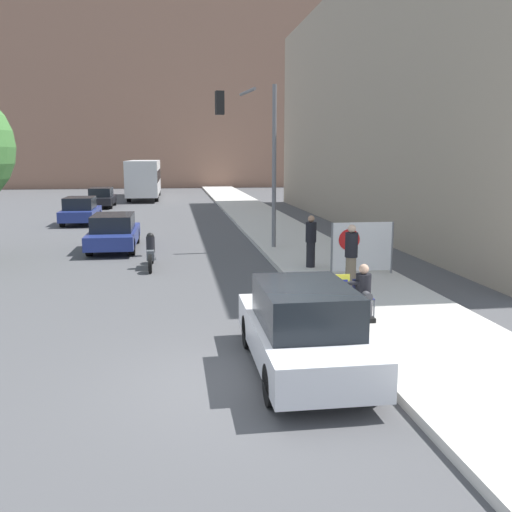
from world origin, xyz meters
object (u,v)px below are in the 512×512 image
object	(u,v)px
protest_banner	(362,247)
parked_car_curbside	(303,329)
car_on_road_nearest	(114,232)
city_bus_on_road	(144,177)
traffic_light_pole	(255,141)
seated_protester	(364,290)
motorcycle_on_road	(151,253)
car_on_road_midblock	(80,211)
jogger_on_sidewalk	(351,256)
car_on_road_distant	(102,198)
pedestrian_behind	(311,241)

from	to	relation	value
protest_banner	parked_car_curbside	xyz separation A→B (m)	(-3.38, -6.98, -0.24)
car_on_road_nearest	city_bus_on_road	xyz separation A→B (m)	(-0.08, 27.51, 1.16)
traffic_light_pole	seated_protester	bearing A→B (deg)	-84.28
traffic_light_pole	motorcycle_on_road	distance (m)	5.99
seated_protester	car_on_road_midblock	distance (m)	22.14
jogger_on_sidewalk	car_on_road_nearest	world-z (taller)	jogger_on_sidewalk
car_on_road_midblock	motorcycle_on_road	world-z (taller)	car_on_road_midblock
seated_protester	car_on_road_distant	bearing A→B (deg)	98.48
motorcycle_on_road	protest_banner	bearing A→B (deg)	-23.16
car_on_road_midblock	car_on_road_distant	bearing A→B (deg)	90.50
pedestrian_behind	car_on_road_nearest	xyz separation A→B (m)	(-6.63, 5.45, -0.30)
seated_protester	pedestrian_behind	world-z (taller)	pedestrian_behind
pedestrian_behind	car_on_road_nearest	distance (m)	8.59
pedestrian_behind	car_on_road_midblock	world-z (taller)	pedestrian_behind
seated_protester	jogger_on_sidewalk	size ratio (longest dim) A/B	0.68
city_bus_on_road	parked_car_curbside	bearing A→B (deg)	-83.67
seated_protester	car_on_road_nearest	xyz separation A→B (m)	(-6.43, 11.17, -0.08)
car_on_road_distant	motorcycle_on_road	xyz separation A→B (m)	(4.31, -23.22, -0.19)
protest_banner	city_bus_on_road	bearing A→B (deg)	103.06
jogger_on_sidewalk	city_bus_on_road	bearing A→B (deg)	-84.26
motorcycle_on_road	pedestrian_behind	bearing A→B (deg)	-15.50
parked_car_curbside	city_bus_on_road	size ratio (longest dim) A/B	0.36
protest_banner	car_on_road_midblock	world-z (taller)	protest_banner
pedestrian_behind	motorcycle_on_road	world-z (taller)	pedestrian_behind
seated_protester	car_on_road_midblock	xyz separation A→B (m)	(-9.07, 20.19, -0.06)
car_on_road_midblock	car_on_road_distant	xyz separation A→B (m)	(-0.09, 10.16, -0.02)
jogger_on_sidewalk	car_on_road_distant	world-z (taller)	jogger_on_sidewalk
city_bus_on_road	car_on_road_distant	bearing A→B (deg)	-107.69
car_on_road_midblock	motorcycle_on_road	size ratio (longest dim) A/B	1.85
protest_banner	car_on_road_distant	xyz separation A→B (m)	(-10.61, 25.91, -0.29)
jogger_on_sidewalk	motorcycle_on_road	world-z (taller)	jogger_on_sidewalk
car_on_road_nearest	car_on_road_midblock	bearing A→B (deg)	106.37
jogger_on_sidewalk	pedestrian_behind	world-z (taller)	jogger_on_sidewalk
jogger_on_sidewalk	motorcycle_on_road	size ratio (longest dim) A/B	0.76
seated_protester	city_bus_on_road	distance (m)	39.24
traffic_light_pole	parked_car_curbside	bearing A→B (deg)	-94.38
jogger_on_sidewalk	pedestrian_behind	xyz separation A→B (m)	(-0.39, 2.94, -0.03)
car_on_road_nearest	car_on_road_midblock	world-z (taller)	car_on_road_midblock
car_on_road_midblock	motorcycle_on_road	xyz separation A→B (m)	(4.22, -13.06, -0.21)
protest_banner	motorcycle_on_road	distance (m)	6.86
seated_protester	protest_banner	xyz separation A→B (m)	(1.44, 4.44, 0.21)
motorcycle_on_road	seated_protester	bearing A→B (deg)	-55.77
traffic_light_pole	car_on_road_nearest	xyz separation A→B (m)	(-5.44, 1.34, -3.50)
protest_banner	car_on_road_nearest	bearing A→B (deg)	139.43
seated_protester	protest_banner	bearing A→B (deg)	63.66
city_bus_on_road	motorcycle_on_road	world-z (taller)	city_bus_on_road
seated_protester	jogger_on_sidewalk	bearing A→B (deg)	69.68
seated_protester	parked_car_curbside	distance (m)	3.19
pedestrian_behind	car_on_road_nearest	world-z (taller)	pedestrian_behind
pedestrian_behind	parked_car_curbside	xyz separation A→B (m)	(-2.14, -8.27, -0.24)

